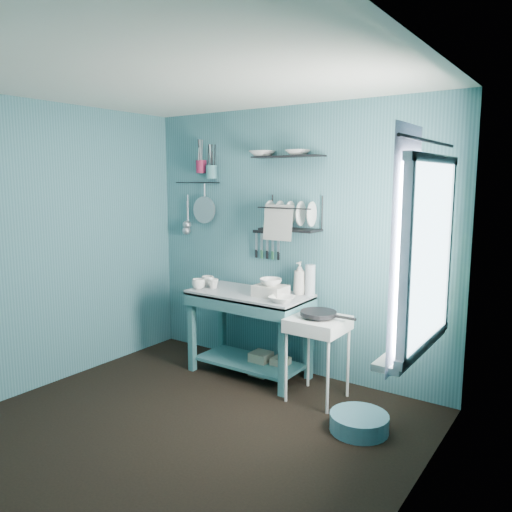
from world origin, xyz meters
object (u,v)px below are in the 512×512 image
Objects in this scene: work_counter at (249,334)px; storage_tin_small at (281,368)px; soap_bottle at (299,278)px; potted_plant at (414,304)px; mug_mid at (213,284)px; colander at (204,210)px; utensil_cup_magenta at (201,167)px; frying_pan at (318,313)px; storage_tin_large at (261,363)px; floor_basin at (359,423)px; hotplate_stand at (317,359)px; mug_left at (199,284)px; mug_right at (208,281)px; utensil_cup_teal at (211,172)px; dish_rack at (290,213)px; water_bottle at (310,280)px; wash_tub at (271,291)px.

storage_tin_small is at bearing 23.04° from work_counter.
potted_plant is at bearing -31.38° from soap_bottle.
mug_mid is 0.36× the size of colander.
work_counter is at bearing -18.85° from utensil_cup_magenta.
frying_pan is 1.36× the size of storage_tin_large.
soap_bottle reaches higher than floor_basin.
utensil_cup_magenta reaches higher than hotplate_stand.
utensil_cup_magenta is at bearing 176.69° from soap_bottle.
mug_left is at bearing 169.12° from potted_plant.
hotplate_stand is at bearing -5.26° from mug_right.
work_counter is at bearing 0.00° from mug_right.
work_counter is 1.59× the size of hotplate_stand.
mug_left is 0.97m from soap_bottle.
storage_tin_small is (1.09, -0.19, -1.86)m from utensil_cup_magenta.
mug_mid is 0.87m from colander.
utensil_cup_teal is at bearing 165.83° from work_counter.
hotplate_stand is at bearing 1.90° from mug_left.
dish_rack is at bearing 44.00° from work_counter.
mug_mid is (0.10, 0.10, -0.00)m from mug_left.
mug_left is at bearing -162.90° from storage_tin_small.
colander is (-1.57, 0.42, 0.77)m from frying_pan.
frying_pan is (1.28, -0.12, -0.10)m from mug_right.
hotplate_stand is at bearing 148.78° from floor_basin.
storage_tin_small is at bearing 150.16° from hotplate_stand.
hotplate_stand is at bearing -2.86° from mug_mid.
water_bottle is 1.53m from utensil_cup_teal.
dish_rack is 1.44m from storage_tin_small.
mug_right reaches higher than floor_basin.
mug_mid is at bearing -162.91° from work_counter.
water_bottle is (0.90, 0.28, 0.09)m from mug_mid.
wash_tub is at bearing 3.63° from mug_mid.
utensil_cup_magenta is at bearing 137.17° from mug_right.
utensil_cup_magenta reaches higher than soap_bottle.
work_counter is 0.67m from mug_left.
mug_mid reaches higher than storage_tin_large.
dish_rack is 1.96× the size of colander.
mug_left is 0.44× the size of colander.
utensil_cup_teal is (-1.08, 0.07, 0.96)m from soap_bottle.
mug_left is 0.44× the size of wash_tub.
colander is at bearing 167.25° from work_counter.
mug_mid is at bearing -38.75° from utensil_cup_magenta.
utensil_cup_magenta is (-0.29, 0.27, 1.12)m from mug_right.
dish_rack is 1.28× the size of floor_basin.
utensil_cup_magenta is 0.59× the size of storage_tin_large.
hotplate_stand is 1.60× the size of potted_plant.
water_bottle is at bearing -2.44° from utensil_cup_teal.
mug_left is at bearing -56.24° from colander.
work_counter is 9.14× the size of mug_right.
frying_pan is at bearing -0.46° from work_counter.
water_bottle is (1.02, 0.22, 0.09)m from mug_right.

